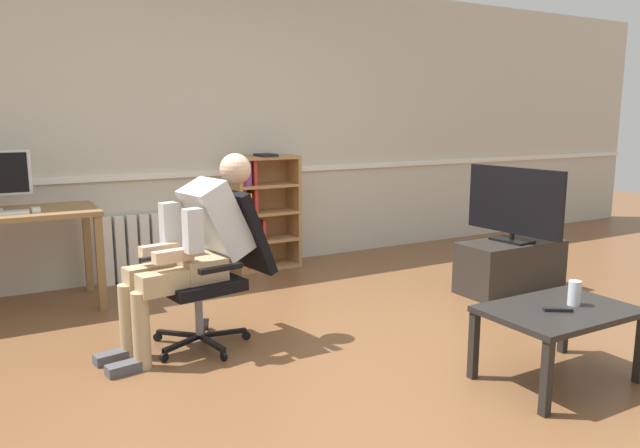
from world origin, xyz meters
The scene contains 12 objects.
ground_plane centered at (0.00, 0.00, 0.00)m, with size 18.00×18.00×0.00m, color brown.
back_wall centered at (0.00, 2.65, 1.35)m, with size 12.00×0.13×2.70m.
computer_mouse centered at (-1.55, 2.03, 0.77)m, with size 0.06×0.10×0.03m, color white.
bookshelf centered at (0.40, 2.44, 0.53)m, with size 0.63×0.30×1.10m.
radiator centered at (-0.56, 2.54, 0.30)m, with size 0.92×0.08×0.59m.
office_chair centered at (-0.61, 0.83, 0.53)m, with size 0.79×0.63×0.98m.
person_seated centered at (-0.78, 0.80, 0.65)m, with size 1.03×0.47×1.21m.
tv_stand centered at (1.88, 0.70, 0.21)m, with size 0.89×0.41×0.42m.
tv_screen centered at (1.89, 0.70, 0.74)m, with size 0.22×0.91×0.61m.
coffee_table centered at (0.79, -0.65, 0.36)m, with size 0.81×0.55×0.42m.
drinking_glass centered at (0.90, -0.65, 0.48)m, with size 0.07×0.07×0.14m, color silver.
spare_remote centered at (0.73, -0.68, 0.42)m, with size 0.04×0.15×0.02m, color black.
Camera 1 is at (-1.87, -2.69, 1.44)m, focal length 33.48 mm.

